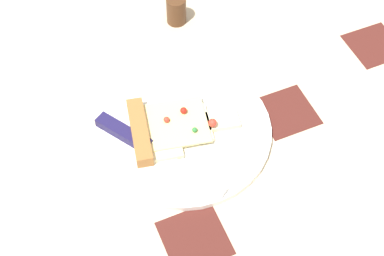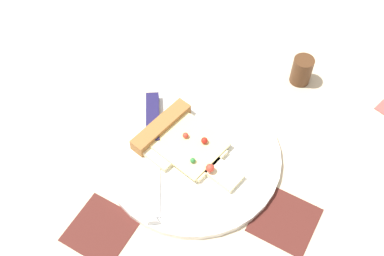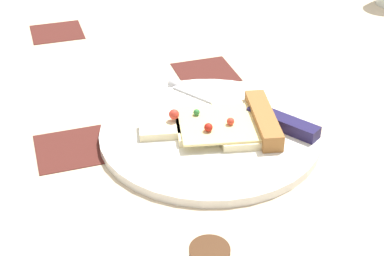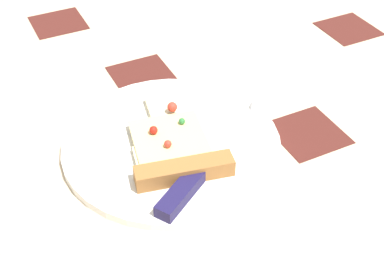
# 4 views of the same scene
# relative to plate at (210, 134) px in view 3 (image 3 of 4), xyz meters

# --- Properties ---
(ground_plane) EXTENTS (1.28, 1.28, 0.03)m
(ground_plane) POSITION_rel_plate_xyz_m (0.08, -0.01, -0.02)
(ground_plane) COLOR #C6B293
(ground_plane) RESTS_ON ground
(plate) EXTENTS (0.29, 0.29, 0.01)m
(plate) POSITION_rel_plate_xyz_m (0.00, 0.00, 0.00)
(plate) COLOR white
(plate) RESTS_ON ground_plane
(pizza_slice) EXTENTS (0.19, 0.13, 0.03)m
(pizza_slice) POSITION_rel_plate_xyz_m (0.03, -0.01, 0.01)
(pizza_slice) COLOR beige
(pizza_slice) RESTS_ON plate
(knife) EXTENTS (0.15, 0.21, 0.02)m
(knife) POSITION_rel_plate_xyz_m (0.07, 0.01, 0.01)
(knife) COLOR silver
(knife) RESTS_ON plate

